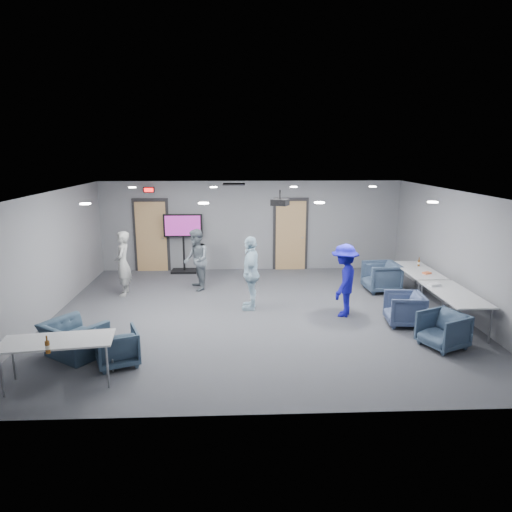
{
  "coord_description": "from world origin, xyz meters",
  "views": [
    {
      "loc": [
        -0.44,
        -9.64,
        3.55
      ],
      "look_at": [
        0.0,
        0.58,
        1.2
      ],
      "focal_mm": 32.0,
      "sensor_mm": 36.0,
      "label": 1
    }
  ],
  "objects_px": {
    "chair_front_a": "(117,347)",
    "bottle_right": "(419,263)",
    "chair_front_b": "(74,339)",
    "table_right_b": "(454,295)",
    "person_a": "(123,264)",
    "person_b": "(196,260)",
    "person_c": "(251,273)",
    "projector": "(280,202)",
    "table_front_left": "(57,343)",
    "bottle_front": "(48,347)",
    "tv_stand": "(183,239)",
    "chair_right_a": "(381,277)",
    "chair_right_b": "(404,309)",
    "table_right_a": "(418,271)",
    "chair_right_c": "(443,330)",
    "person_d": "(344,280)"
  },
  "relations": [
    {
      "from": "person_c",
      "to": "projector",
      "type": "height_order",
      "value": "projector"
    },
    {
      "from": "chair_front_b",
      "to": "table_front_left",
      "type": "xyz_separation_m",
      "value": [
        0.12,
        -1.0,
        0.36
      ]
    },
    {
      "from": "chair_front_a",
      "to": "table_right_a",
      "type": "relative_size",
      "value": 0.39
    },
    {
      "from": "chair_right_a",
      "to": "chair_front_b",
      "type": "distance_m",
      "value": 7.52
    },
    {
      "from": "chair_front_b",
      "to": "table_right_b",
      "type": "xyz_separation_m",
      "value": [
        7.33,
        1.07,
        0.37
      ]
    },
    {
      "from": "chair_front_a",
      "to": "person_c",
      "type": "bearing_deg",
      "value": -152.8
    },
    {
      "from": "person_b",
      "to": "person_c",
      "type": "bearing_deg",
      "value": 27.3
    },
    {
      "from": "person_c",
      "to": "bottle_right",
      "type": "bearing_deg",
      "value": 107.4
    },
    {
      "from": "table_right_b",
      "to": "tv_stand",
      "type": "height_order",
      "value": "tv_stand"
    },
    {
      "from": "tv_stand",
      "to": "table_right_a",
      "type": "bearing_deg",
      "value": -24.73
    },
    {
      "from": "chair_right_a",
      "to": "projector",
      "type": "distance_m",
      "value": 3.45
    },
    {
      "from": "person_a",
      "to": "bottle_right",
      "type": "xyz_separation_m",
      "value": [
        7.43,
        -0.24,
        -0.0
      ]
    },
    {
      "from": "person_c",
      "to": "table_front_left",
      "type": "relative_size",
      "value": 0.98
    },
    {
      "from": "person_d",
      "to": "chair_front_b",
      "type": "bearing_deg",
      "value": -45.47
    },
    {
      "from": "person_a",
      "to": "bottle_right",
      "type": "distance_m",
      "value": 7.43
    },
    {
      "from": "chair_right_c",
      "to": "projector",
      "type": "bearing_deg",
      "value": -159.53
    },
    {
      "from": "bottle_front",
      "to": "tv_stand",
      "type": "distance_m",
      "value": 7.3
    },
    {
      "from": "person_a",
      "to": "table_front_left",
      "type": "bearing_deg",
      "value": -4.69
    },
    {
      "from": "person_a",
      "to": "person_d",
      "type": "bearing_deg",
      "value": 66.12
    },
    {
      "from": "person_a",
      "to": "chair_right_c",
      "type": "height_order",
      "value": "person_a"
    },
    {
      "from": "chair_front_a",
      "to": "bottle_right",
      "type": "height_order",
      "value": "bottle_right"
    },
    {
      "from": "table_right_b",
      "to": "bottle_front",
      "type": "xyz_separation_m",
      "value": [
        -7.16,
        -2.54,
        0.14
      ]
    },
    {
      "from": "person_a",
      "to": "table_right_b",
      "type": "height_order",
      "value": "person_a"
    },
    {
      "from": "chair_right_a",
      "to": "projector",
      "type": "xyz_separation_m",
      "value": [
        -2.71,
        -0.69,
        2.02
      ]
    },
    {
      "from": "person_c",
      "to": "tv_stand",
      "type": "bearing_deg",
      "value": -145.19
    },
    {
      "from": "chair_right_c",
      "to": "chair_front_b",
      "type": "relative_size",
      "value": 0.76
    },
    {
      "from": "person_a",
      "to": "tv_stand",
      "type": "xyz_separation_m",
      "value": [
        1.27,
        2.2,
        0.18
      ]
    },
    {
      "from": "person_c",
      "to": "chair_front_b",
      "type": "relative_size",
      "value": 1.75
    },
    {
      "from": "chair_right_c",
      "to": "chair_front_a",
      "type": "height_order",
      "value": "chair_right_c"
    },
    {
      "from": "person_a",
      "to": "person_b",
      "type": "bearing_deg",
      "value": 96.24
    },
    {
      "from": "chair_right_a",
      "to": "table_right_b",
      "type": "relative_size",
      "value": 0.45
    },
    {
      "from": "chair_right_a",
      "to": "tv_stand",
      "type": "relative_size",
      "value": 0.48
    },
    {
      "from": "person_a",
      "to": "person_b",
      "type": "xyz_separation_m",
      "value": [
        1.8,
        0.38,
        -0.01
      ]
    },
    {
      "from": "person_c",
      "to": "projector",
      "type": "distance_m",
      "value": 1.77
    },
    {
      "from": "chair_front_a",
      "to": "table_front_left",
      "type": "bearing_deg",
      "value": 19.07
    },
    {
      "from": "chair_front_a",
      "to": "bottle_front",
      "type": "height_order",
      "value": "bottle_front"
    },
    {
      "from": "person_b",
      "to": "person_c",
      "type": "distance_m",
      "value": 2.06
    },
    {
      "from": "chair_right_c",
      "to": "bottle_right",
      "type": "xyz_separation_m",
      "value": [
        0.79,
        3.22,
        0.48
      ]
    },
    {
      "from": "table_right_a",
      "to": "chair_right_a",
      "type": "bearing_deg",
      "value": 49.61
    },
    {
      "from": "chair_front_b",
      "to": "table_front_left",
      "type": "relative_size",
      "value": 0.56
    },
    {
      "from": "person_c",
      "to": "chair_front_a",
      "type": "relative_size",
      "value": 2.46
    },
    {
      "from": "person_c",
      "to": "chair_right_b",
      "type": "bearing_deg",
      "value": 75.22
    },
    {
      "from": "person_b",
      "to": "chair_right_a",
      "type": "relative_size",
      "value": 1.9
    },
    {
      "from": "bottle_right",
      "to": "person_d",
      "type": "bearing_deg",
      "value": -146.82
    },
    {
      "from": "person_d",
      "to": "chair_right_a",
      "type": "distance_m",
      "value": 2.26
    },
    {
      "from": "table_right_a",
      "to": "tv_stand",
      "type": "relative_size",
      "value": 1.02
    },
    {
      "from": "person_b",
      "to": "table_right_a",
      "type": "xyz_separation_m",
      "value": [
        5.5,
        -0.96,
        -0.12
      ]
    },
    {
      "from": "person_a",
      "to": "table_right_a",
      "type": "height_order",
      "value": "person_a"
    },
    {
      "from": "person_c",
      "to": "table_right_a",
      "type": "bearing_deg",
      "value": 103.24
    },
    {
      "from": "chair_right_b",
      "to": "bottle_right",
      "type": "xyz_separation_m",
      "value": [
        1.09,
        2.07,
        0.47
      ]
    }
  ]
}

